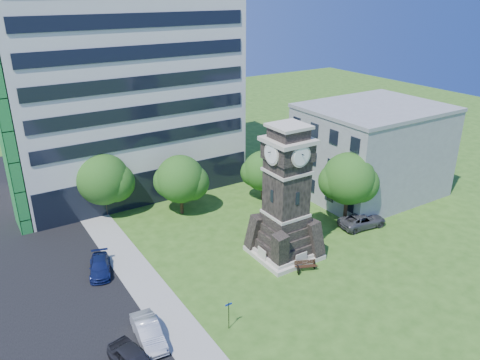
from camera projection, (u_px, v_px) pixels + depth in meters
ground at (270, 275)px, 39.66m from camera, size 160.00×160.00×0.00m
sidewalk at (142, 280)px, 38.86m from camera, size 3.00×70.00×0.06m
street at (33, 316)px, 34.66m from camera, size 14.00×80.00×0.02m
clock_tower at (286, 202)px, 40.69m from camera, size 5.40×5.40×12.22m
office_tall at (116, 67)px, 52.81m from camera, size 26.20×15.11×28.60m
office_low at (371, 150)px, 53.79m from camera, size 15.20×12.20×10.40m
car_street_mid at (148, 332)px, 32.00m from camera, size 1.93×4.50×1.44m
car_street_north at (100, 267)px, 39.72m from camera, size 2.84×4.47×1.21m
car_east_lot at (362, 220)px, 47.37m from camera, size 5.27×2.94×1.39m
park_bench at (306, 265)px, 40.06m from camera, size 1.87×0.50×0.96m
street_sign at (229, 313)px, 32.91m from camera, size 0.53×0.05×2.21m
tree_nw at (104, 180)px, 48.64m from camera, size 6.01×5.47×6.87m
tree_nc at (181, 180)px, 49.06m from camera, size 5.59×5.08×6.51m
tree_ne at (264, 172)px, 52.63m from camera, size 4.99×4.54×5.73m
tree_east at (349, 180)px, 46.56m from camera, size 5.79×5.27×7.60m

